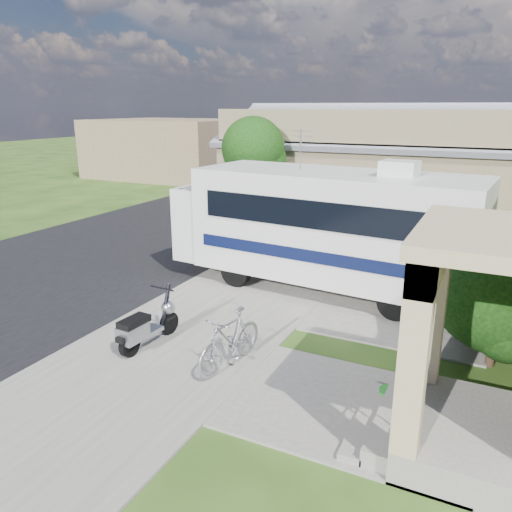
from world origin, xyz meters
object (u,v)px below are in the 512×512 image
at_px(scooter, 146,327).
at_px(bicycle, 230,342).
at_px(van, 297,175).
at_px(motorhome, 324,224).
at_px(shrub, 504,291).
at_px(garden_hose, 390,396).
at_px(pickup_truck, 239,195).

height_order(scooter, bicycle, scooter).
bearing_deg(van, scooter, -64.73).
height_order(motorhome, bicycle, motorhome).
relative_size(motorhome, shrub, 2.83).
height_order(shrub, garden_hose, shrub).
distance_m(motorhome, bicycle, 5.22).
relative_size(motorhome, scooter, 4.85).
height_order(shrub, bicycle, shrub).
relative_size(scooter, van, 0.30).
bearing_deg(pickup_truck, bicycle, 112.35).
xyz_separation_m(pickup_truck, garden_hose, (9.81, -12.93, -0.79)).
bearing_deg(pickup_truck, garden_hose, 122.30).
xyz_separation_m(shrub, bicycle, (-4.61, -2.42, -0.99)).
xyz_separation_m(bicycle, van, (-7.03, 21.18, 0.31)).
height_order(motorhome, scooter, motorhome).
relative_size(van, garden_hose, 15.04).
height_order(bicycle, pickup_truck, pickup_truck).
relative_size(pickup_truck, garden_hose, 16.00).
distance_m(bicycle, van, 22.32).
height_order(scooter, garden_hose, scooter).
distance_m(scooter, van, 21.84).
distance_m(motorhome, shrub, 5.22).
bearing_deg(scooter, garden_hose, 7.67).
bearing_deg(motorhome, garden_hose, -53.98).
bearing_deg(shrub, scooter, -159.32).
xyz_separation_m(motorhome, van, (-7.15, 16.12, -0.97)).
bearing_deg(van, garden_hose, -52.44).
bearing_deg(motorhome, scooter, -107.38).
bearing_deg(garden_hose, motorhome, 121.15).
distance_m(motorhome, scooter, 5.70).
distance_m(motorhome, garden_hose, 5.89).
bearing_deg(van, motorhome, -54.19).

